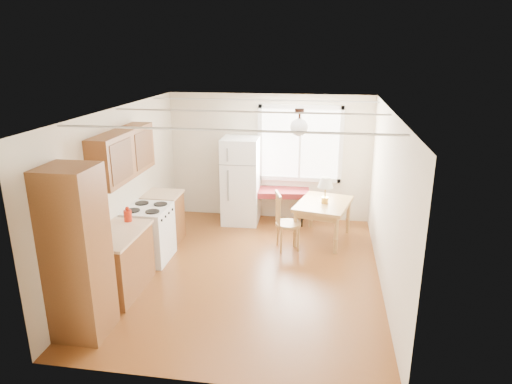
% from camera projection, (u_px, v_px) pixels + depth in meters
% --- Properties ---
extents(room_shell, '(4.60, 5.60, 2.62)m').
position_uv_depth(room_shell, '(248.00, 196.00, 6.73)').
color(room_shell, '#582C12').
rests_on(room_shell, ground).
extents(kitchen_run, '(0.65, 3.40, 2.20)m').
position_uv_depth(kitchen_run, '(122.00, 231.00, 6.51)').
color(kitchen_run, brown).
rests_on(kitchen_run, ground).
extents(window_unit, '(1.64, 0.05, 1.51)m').
position_uv_depth(window_unit, '(300.00, 144.00, 8.88)').
color(window_unit, white).
rests_on(window_unit, room_shell).
extents(pendant_light, '(0.26, 0.26, 0.40)m').
position_uv_depth(pendant_light, '(299.00, 126.00, 6.71)').
color(pendant_light, black).
rests_on(pendant_light, room_shell).
extents(refrigerator, '(0.72, 0.74, 1.70)m').
position_uv_depth(refrigerator, '(241.00, 181.00, 8.93)').
color(refrigerator, white).
rests_on(refrigerator, ground).
extents(bench, '(1.49, 0.67, 0.67)m').
position_uv_depth(bench, '(272.00, 193.00, 9.01)').
color(bench, maroon).
rests_on(bench, ground).
extents(dining_table, '(1.10, 1.31, 0.71)m').
position_uv_depth(dining_table, '(323.00, 208.00, 8.14)').
color(dining_table, olive).
rests_on(dining_table, ground).
extents(chair, '(0.48, 0.48, 1.01)m').
position_uv_depth(chair, '(283.00, 217.00, 7.77)').
color(chair, olive).
rests_on(chair, ground).
extents(table_lamp, '(0.27, 0.27, 0.47)m').
position_uv_depth(table_lamp, '(326.00, 184.00, 7.97)').
color(table_lamp, '#BA933B').
rests_on(table_lamp, dining_table).
extents(coffee_maker, '(0.19, 0.25, 0.37)m').
position_uv_depth(coffee_maker, '(98.00, 237.00, 5.81)').
color(coffee_maker, black).
rests_on(coffee_maker, kitchen_run).
extents(kettle, '(0.12, 0.12, 0.23)m').
position_uv_depth(kettle, '(128.00, 215.00, 6.69)').
color(kettle, red).
rests_on(kettle, kitchen_run).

